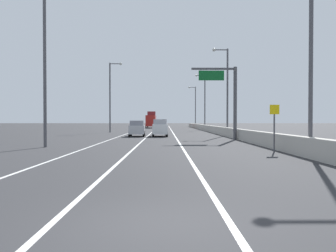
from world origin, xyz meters
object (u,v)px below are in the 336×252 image
object	(u,v)px
car_gray_0	(140,124)
overhead_sign_gantry	(228,94)
lamp_post_right_third	(204,98)
car_silver_2	(137,129)
car_white_1	(160,128)
lamp_post_right_fourth	(195,104)
lamp_post_right_near	(307,41)
lamp_post_left_mid	(111,93)
speed_advisory_sign	(274,124)
lamp_post_right_second	(226,86)
lamp_post_left_near	(48,59)
box_truck	(151,120)

from	to	relation	value
car_gray_0	overhead_sign_gantry	bearing A→B (deg)	-76.84
lamp_post_right_third	car_silver_2	bearing A→B (deg)	-112.40
car_white_1	lamp_post_right_fourth	bearing A→B (deg)	80.40
lamp_post_right_near	lamp_post_left_mid	distance (m)	40.23
speed_advisory_sign	car_gray_0	distance (m)	70.61
lamp_post_right_near	car_white_1	world-z (taller)	lamp_post_right_near
overhead_sign_gantry	car_gray_0	size ratio (longest dim) A/B	1.80
speed_advisory_sign	car_gray_0	size ratio (longest dim) A/B	0.72
lamp_post_right_third	lamp_post_right_fourth	distance (m)	25.39
overhead_sign_gantry	lamp_post_right_near	size ratio (longest dim) A/B	0.65
lamp_post_right_second	lamp_post_right_third	world-z (taller)	same
lamp_post_left_near	car_gray_0	distance (m)	65.56
lamp_post_right_fourth	box_truck	world-z (taller)	lamp_post_right_fourth
speed_advisory_sign	lamp_post_left_near	xyz separation A→B (m)	(-15.65, 4.01, 4.79)
lamp_post_right_near	lamp_post_left_near	size ratio (longest dim) A/B	1.00
overhead_sign_gantry	lamp_post_right_near	bearing A→B (deg)	-83.89
lamp_post_right_second	box_truck	distance (m)	46.10
overhead_sign_gantry	lamp_post_left_near	world-z (taller)	lamp_post_left_near
lamp_post_right_second	lamp_post_right_fourth	bearing A→B (deg)	89.61
speed_advisory_sign	box_truck	bearing A→B (deg)	98.88
lamp_post_right_third	car_white_1	size ratio (longest dim) A/B	2.53
lamp_post_right_second	lamp_post_right_fourth	xyz separation A→B (m)	(0.34, 50.78, 0.00)
lamp_post_right_fourth	lamp_post_left_near	distance (m)	72.23
speed_advisory_sign	car_silver_2	distance (m)	23.21
overhead_sign_gantry	lamp_post_left_mid	size ratio (longest dim) A/B	0.65
overhead_sign_gantry	lamp_post_right_near	distance (m)	15.49
lamp_post_right_third	car_silver_2	world-z (taller)	lamp_post_right_third
speed_advisory_sign	lamp_post_right_third	size ratio (longest dim) A/B	0.26
lamp_post_right_fourth	lamp_post_left_mid	size ratio (longest dim) A/B	1.00
lamp_post_right_third	car_white_1	world-z (taller)	lamp_post_right_third
lamp_post_right_second	car_gray_0	bearing A→B (deg)	107.73
car_white_1	box_truck	world-z (taller)	box_truck
car_white_1	car_silver_2	world-z (taller)	car_white_1
lamp_post_left_near	box_truck	bearing A→B (deg)	85.46
car_silver_2	lamp_post_right_near	bearing A→B (deg)	-62.95
lamp_post_right_third	overhead_sign_gantry	bearing A→B (deg)	-92.58
car_white_1	box_truck	distance (m)	47.12
overhead_sign_gantry	lamp_post_right_second	size ratio (longest dim) A/B	0.65
box_truck	lamp_post_right_near	bearing A→B (deg)	-80.41
lamp_post_left_mid	box_truck	xyz separation A→B (m)	(5.20, 33.28, -4.54)
speed_advisory_sign	lamp_post_right_third	distance (m)	49.04
lamp_post_right_near	lamp_post_right_second	world-z (taller)	same
overhead_sign_gantry	lamp_post_left_near	distance (m)	17.91
lamp_post_right_near	car_silver_2	bearing A→B (deg)	117.05
car_white_1	lamp_post_left_near	bearing A→B (deg)	-115.84
lamp_post_right_second	lamp_post_right_fourth	size ratio (longest dim) A/B	1.00
lamp_post_left_near	car_silver_2	size ratio (longest dim) A/B	2.80
overhead_sign_gantry	lamp_post_left_mid	distance (m)	26.21
box_truck	speed_advisory_sign	bearing A→B (deg)	-81.12
lamp_post_right_second	box_truck	world-z (taller)	lamp_post_right_second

